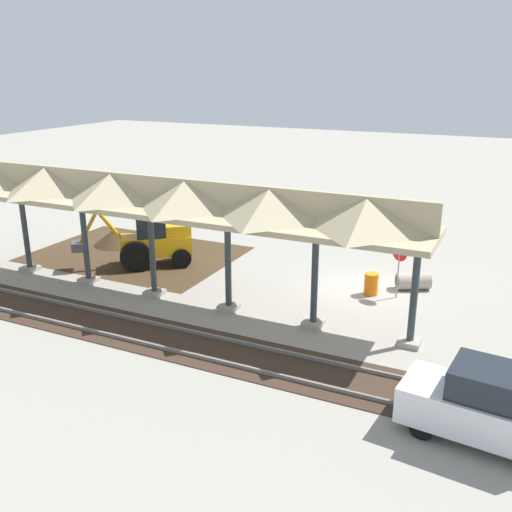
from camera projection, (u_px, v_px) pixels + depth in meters
name	position (u px, v px, depth m)	size (l,w,h in m)	color
ground_plane	(363.00, 289.00, 23.82)	(120.00, 120.00, 0.00)	gray
dirt_work_zone	(136.00, 254.00, 28.21)	(9.77, 7.00, 0.01)	#42301E
platform_canopy	(149.00, 194.00, 21.82)	(21.64, 3.20, 4.90)	#9E998E
rail_tracks	(297.00, 369.00, 17.43)	(60.00, 2.58, 0.15)	slate
stop_sign	(399.00, 258.00, 22.37)	(0.67, 0.41, 2.31)	gray
backhoe	(153.00, 239.00, 26.28)	(4.93, 4.14, 2.82)	orange
dirt_mound	(116.00, 245.00, 29.72)	(4.68, 4.68, 1.78)	#42301E
concrete_pipe	(413.00, 281.00, 23.65)	(1.53, 1.26, 0.70)	#9E9384
distant_parked_car	(492.00, 407.00, 13.79)	(4.37, 2.20, 1.98)	silver
traffic_barrel	(371.00, 284.00, 23.08)	(0.56, 0.56, 0.90)	orange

